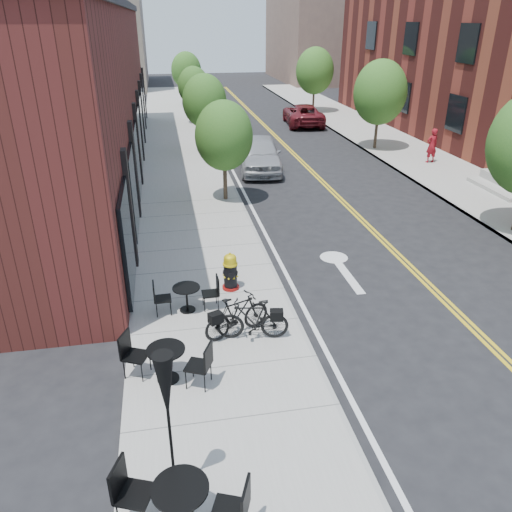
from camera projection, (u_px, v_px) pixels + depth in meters
ground at (298, 322)px, 12.02m from camera, size 120.00×120.00×0.00m
sidewalk_near at (189, 194)px, 20.53m from camera, size 4.00×70.00×0.12m
sidewalk_far at (456, 179)px, 22.51m from camera, size 4.00×70.00×0.12m
building_near at (75, 97)px, 21.85m from camera, size 5.00×28.00×7.00m
bg_building_left at (104, 35)px, 51.09m from camera, size 8.00×14.00×10.00m
bg_building_right at (323, 24)px, 56.39m from camera, size 10.00×16.00×12.00m
tree_near_a at (224, 136)px, 18.77m from camera, size 2.20×2.20×3.81m
tree_near_b at (204, 101)px, 25.82m from camera, size 2.30×2.30×3.98m
tree_near_c at (194, 86)px, 32.99m from camera, size 2.10×2.10×3.67m
tree_near_d at (186, 70)px, 39.97m from camera, size 2.40×2.40×4.11m
tree_far_b at (380, 93)px, 26.30m from camera, size 2.80×2.80×4.62m
tree_far_c at (315, 71)px, 36.94m from camera, size 2.80×2.80×4.62m
fire_hydrant at (230, 272)px, 13.08m from camera, size 0.59×0.59×1.04m
bicycle_left at (252, 320)px, 11.02m from camera, size 1.67×0.73×0.97m
bicycle_right at (237, 315)px, 11.17m from camera, size 1.70×1.06×0.99m
bistro_set_a at (181, 501)px, 6.87m from camera, size 1.88×1.12×1.00m
bistro_set_b at (167, 360)px, 9.74m from camera, size 1.78×1.13×0.95m
bistro_set_c at (187, 295)px, 12.11m from camera, size 1.56×0.69×0.84m
patio_umbrella at (166, 398)px, 6.83m from camera, size 0.41×0.41×2.53m
parked_car_a at (260, 154)px, 23.62m from camera, size 2.48×4.91×1.60m
parked_car_b at (221, 121)px, 31.91m from camera, size 1.48×4.03×1.32m
parked_car_c at (209, 103)px, 38.09m from camera, size 2.54×5.38×1.52m
parked_car_far at (303, 114)px, 33.78m from camera, size 2.82×5.23×1.39m
pedestrian at (432, 146)px, 24.47m from camera, size 0.66×0.49×1.67m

